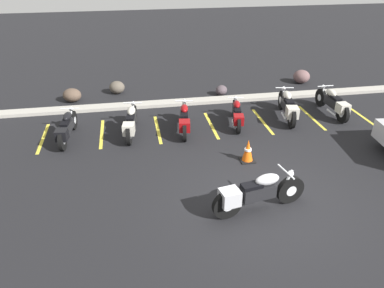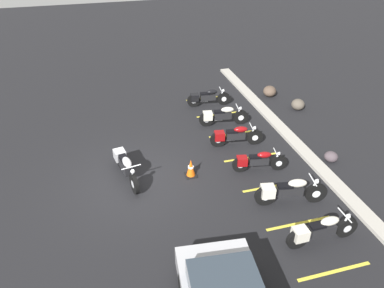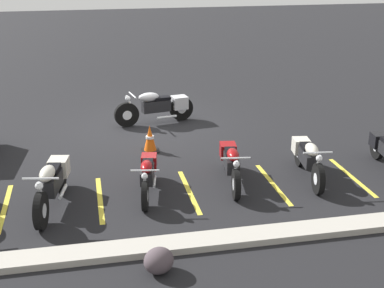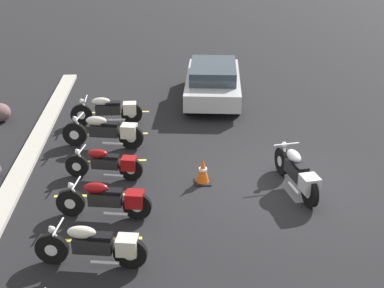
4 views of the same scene
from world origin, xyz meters
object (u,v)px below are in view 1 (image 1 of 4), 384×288
object	(u,v)px
parked_bike_1	(131,122)
landscape_rock_0	(301,77)
parked_bike_5	(333,103)
traffic_cone	(248,151)
landscape_rock_2	(72,95)
landscape_rock_3	(117,87)
parked_bike_0	(67,128)
parked_bike_2	(184,119)
motorcycle_silver_featured	(255,193)
parked_bike_3	(237,114)
parked_bike_4	(288,106)
landscape_rock_1	(221,90)

from	to	relation	value
parked_bike_1	landscape_rock_0	world-z (taller)	parked_bike_1
parked_bike_5	traffic_cone	bearing A→B (deg)	122.29
landscape_rock_2	landscape_rock_3	distance (m)	1.81
parked_bike_0	parked_bike_2	world-z (taller)	parked_bike_2
motorcycle_silver_featured	parked_bike_1	size ratio (longest dim) A/B	1.08
parked_bike_3	landscape_rock_3	size ratio (longest dim) A/B	3.15
parked_bike_2	landscape_rock_2	world-z (taller)	parked_bike_2
parked_bike_3	parked_bike_4	world-z (taller)	parked_bike_4
landscape_rock_1	landscape_rock_2	size ratio (longest dim) A/B	0.69
motorcycle_silver_featured	landscape_rock_2	bearing A→B (deg)	111.37
motorcycle_silver_featured	landscape_rock_0	size ratio (longest dim) A/B	3.22
parked_bike_3	parked_bike_1	bearing A→B (deg)	102.51
parked_bike_5	landscape_rock_2	bearing A→B (deg)	71.55
parked_bike_4	parked_bike_2	bearing A→B (deg)	106.17
parked_bike_3	parked_bike_4	bearing A→B (deg)	-73.38
parked_bike_3	landscape_rock_1	xyz separation A→B (m)	(0.20, 2.87, -0.21)
parked_bike_0	landscape_rock_3	world-z (taller)	parked_bike_0
landscape_rock_0	landscape_rock_1	distance (m)	3.91
parked_bike_1	landscape_rock_2	world-z (taller)	parked_bike_1
parked_bike_1	landscape_rock_3	world-z (taller)	parked_bike_1
traffic_cone	parked_bike_0	bearing A→B (deg)	156.89
landscape_rock_0	landscape_rock_1	bearing A→B (deg)	-167.48
parked_bike_3	landscape_rock_3	world-z (taller)	parked_bike_3
landscape_rock_2	traffic_cone	bearing A→B (deg)	-46.16
parked_bike_0	parked_bike_3	distance (m)	5.45
landscape_rock_3	traffic_cone	world-z (taller)	traffic_cone
landscape_rock_0	traffic_cone	size ratio (longest dim) A/B	1.08
parked_bike_3	parked_bike_4	xyz separation A→B (m)	(1.86, 0.19, 0.07)
landscape_rock_3	parked_bike_1	bearing A→B (deg)	-83.45
parked_bike_0	parked_bike_1	world-z (taller)	parked_bike_1
parked_bike_5	landscape_rock_3	bearing A→B (deg)	63.94
parked_bike_0	parked_bike_2	size ratio (longest dim) A/B	0.99
parked_bike_5	landscape_rock_1	distance (m)	4.31
parked_bike_0	traffic_cone	xyz separation A→B (m)	(5.10, -2.18, -0.12)
parked_bike_3	landscape_rock_3	xyz separation A→B (m)	(-3.94, 3.82, -0.16)
parked_bike_0	parked_bike_5	xyz separation A→B (m)	(9.05, 0.38, 0.03)
parked_bike_3	traffic_cone	bearing A→B (deg)	-177.69
parked_bike_1	landscape_rock_0	xyz separation A→B (m)	(7.50, 3.82, -0.16)
landscape_rock_3	parked_bike_5	bearing A→B (deg)	-25.37
parked_bike_2	landscape_rock_1	xyz separation A→B (m)	(2.00, 3.05, -0.24)
traffic_cone	landscape_rock_3	bearing A→B (deg)	120.37
landscape_rock_1	parked_bike_3	bearing A→B (deg)	-93.93
parked_bike_2	parked_bike_4	size ratio (longest dim) A/B	0.91
landscape_rock_2	traffic_cone	distance (m)	7.66
motorcycle_silver_featured	landscape_rock_3	bearing A→B (deg)	99.82
parked_bike_0	landscape_rock_1	bearing A→B (deg)	-54.99
parked_bike_2	landscape_rock_3	distance (m)	4.54
landscape_rock_1	parked_bike_5	bearing A→B (deg)	-37.73
motorcycle_silver_featured	landscape_rock_1	xyz separation A→B (m)	(1.07, 7.37, -0.28)
parked_bike_1	motorcycle_silver_featured	bearing A→B (deg)	-140.85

